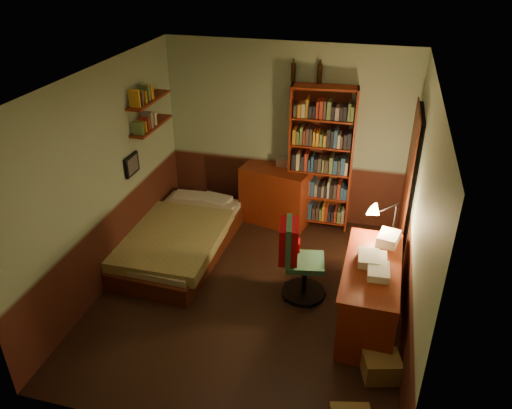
% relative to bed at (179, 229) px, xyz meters
% --- Properties ---
extents(floor, '(3.50, 4.00, 0.02)m').
position_rel_bed_xyz_m(floor, '(1.19, -0.68, -0.33)').
color(floor, black).
rests_on(floor, ground).
extents(ceiling, '(3.50, 4.00, 0.02)m').
position_rel_bed_xyz_m(ceiling, '(1.19, -0.68, 2.29)').
color(ceiling, silver).
rests_on(ceiling, wall_back).
extents(wall_back, '(3.50, 0.02, 2.60)m').
position_rel_bed_xyz_m(wall_back, '(1.19, 1.33, 0.98)').
color(wall_back, '#8EA582').
rests_on(wall_back, ground).
extents(wall_left, '(0.02, 4.00, 2.60)m').
position_rel_bed_xyz_m(wall_left, '(-0.57, -0.68, 0.98)').
color(wall_left, '#8EA582').
rests_on(wall_left, ground).
extents(wall_right, '(0.02, 4.00, 2.60)m').
position_rel_bed_xyz_m(wall_right, '(2.95, -0.68, 0.98)').
color(wall_right, '#8EA582').
rests_on(wall_right, ground).
extents(wall_front, '(3.50, 0.02, 2.60)m').
position_rel_bed_xyz_m(wall_front, '(1.19, -2.69, 0.98)').
color(wall_front, '#8EA582').
rests_on(wall_front, ground).
extents(doorway, '(0.06, 0.90, 2.00)m').
position_rel_bed_xyz_m(doorway, '(2.91, 0.62, 0.68)').
color(doorway, black).
rests_on(doorway, ground).
extents(door_trim, '(0.02, 0.98, 2.08)m').
position_rel_bed_xyz_m(door_trim, '(2.88, 0.62, 0.68)').
color(door_trim, '#42190C').
rests_on(door_trim, ground).
extents(bed, '(1.25, 2.21, 0.64)m').
position_rel_bed_xyz_m(bed, '(0.00, 0.00, 0.00)').
color(bed, olive).
rests_on(bed, ground).
extents(dresser, '(1.05, 0.68, 0.87)m').
position_rel_bed_xyz_m(dresser, '(1.09, 1.08, 0.11)').
color(dresser, maroon).
rests_on(dresser, ground).
extents(mini_stereo, '(0.27, 0.24, 0.12)m').
position_rel_bed_xyz_m(mini_stereo, '(1.20, 1.21, 0.60)').
color(mini_stereo, '#B2B2B7').
rests_on(mini_stereo, dresser).
extents(bookshelf, '(0.91, 0.36, 2.08)m').
position_rel_bed_xyz_m(bookshelf, '(1.70, 1.17, 0.72)').
color(bookshelf, maroon).
rests_on(bookshelf, ground).
extents(bottle_left, '(0.07, 0.07, 0.24)m').
position_rel_bed_xyz_m(bottle_left, '(1.25, 1.28, 1.88)').
color(bottle_left, black).
rests_on(bottle_left, bookshelf).
extents(bottle_right, '(0.08, 0.08, 0.25)m').
position_rel_bed_xyz_m(bottle_right, '(1.61, 1.28, 1.88)').
color(bottle_right, black).
rests_on(bottle_right, bookshelf).
extents(desk, '(0.62, 1.43, 0.76)m').
position_rel_bed_xyz_m(desk, '(2.56, -0.80, 0.06)').
color(desk, maroon).
rests_on(desk, ground).
extents(paper_stack, '(0.27, 0.33, 0.12)m').
position_rel_bed_xyz_m(paper_stack, '(2.70, -0.33, 0.50)').
color(paper_stack, silver).
rests_on(paper_stack, desk).
extents(desk_lamp, '(0.27, 0.27, 0.69)m').
position_rel_bed_xyz_m(desk_lamp, '(2.75, -0.09, 0.78)').
color(desk_lamp, black).
rests_on(desk_lamp, desk).
extents(office_chair, '(0.60, 0.55, 1.05)m').
position_rel_bed_xyz_m(office_chair, '(1.80, -0.53, 0.20)').
color(office_chair, '#2D5E42').
rests_on(office_chair, ground).
extents(red_jacket, '(0.34, 0.44, 0.46)m').
position_rel_bed_xyz_m(red_jacket, '(1.83, -0.46, 0.96)').
color(red_jacket, '#AB0912').
rests_on(red_jacket, office_chair).
extents(wall_shelf_lower, '(0.20, 0.90, 0.03)m').
position_rel_bed_xyz_m(wall_shelf_lower, '(-0.45, 0.42, 1.28)').
color(wall_shelf_lower, maroon).
rests_on(wall_shelf_lower, wall_left).
extents(wall_shelf_upper, '(0.20, 0.90, 0.03)m').
position_rel_bed_xyz_m(wall_shelf_upper, '(-0.45, 0.42, 1.63)').
color(wall_shelf_upper, maroon).
rests_on(wall_shelf_upper, wall_left).
extents(framed_picture, '(0.04, 0.32, 0.26)m').
position_rel_bed_xyz_m(framed_picture, '(-0.53, -0.08, 0.93)').
color(framed_picture, black).
rests_on(framed_picture, wall_left).
extents(cardboard_box_b, '(0.41, 0.37, 0.25)m').
position_rel_bed_xyz_m(cardboard_box_b, '(2.75, -1.58, -0.20)').
color(cardboard_box_b, olive).
rests_on(cardboard_box_b, ground).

